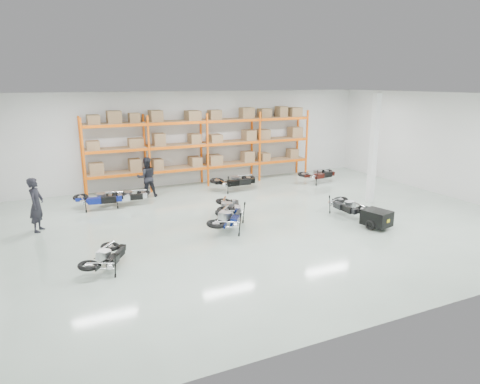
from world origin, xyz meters
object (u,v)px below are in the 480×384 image
moto_back_b (127,193)px  moto_back_a (100,195)px  moto_back_c (235,178)px  person_back (147,177)px  moto_silver_left (230,205)px  moto_touring_right (347,203)px  trailer (377,218)px  moto_blue_centre (228,214)px  moto_back_d (318,172)px  moto_black_far_left (106,253)px  person_left (36,205)px

moto_back_b → moto_back_a: bearing=99.8°
moto_back_c → person_back: bearing=84.3°
moto_silver_left → moto_back_b: 4.66m
moto_touring_right → trailer: bearing=-87.2°
trailer → moto_back_b: size_ratio=0.97×
moto_blue_centre → moto_back_d: size_ratio=1.03×
person_back → moto_black_far_left: bearing=72.1°
moto_touring_right → moto_back_c: bearing=116.0°
moto_black_far_left → person_back: (2.73, 7.05, 0.40)m
moto_touring_right → moto_back_b: moto_touring_right is taller
moto_back_a → moto_back_c: 6.11m
person_left → moto_black_far_left: bearing=-137.4°
moto_silver_left → person_back: 4.86m
moto_silver_left → person_left: bearing=9.1°
moto_blue_centre → trailer: size_ratio=1.19×
moto_back_c → moto_touring_right: bearing=-154.5°
moto_black_far_left → moto_silver_left: bearing=-118.4°
moto_back_d → person_left: 12.98m
moto_back_c → person_left: 8.66m
person_back → moto_back_d: bearing=177.4°
moto_silver_left → moto_black_far_left: bearing=51.7°
moto_back_b → person_left: bearing=125.3°
moto_touring_right → moto_back_c: moto_back_c is taller
trailer → moto_back_d: size_ratio=0.87×
moto_black_far_left → moto_touring_right: 9.04m
moto_black_far_left → moto_back_a: bearing=-63.1°
moto_back_b → person_back: bearing=-44.3°
moto_back_d → person_back: bearing=78.8°
moto_silver_left → moto_back_a: moto_silver_left is taller
moto_silver_left → moto_back_b: bearing=-26.4°
moto_blue_centre → moto_black_far_left: (-4.20, -1.55, -0.09)m
trailer → moto_back_c: moto_back_c is taller
moto_back_b → moto_touring_right: bearing=-119.8°
moto_touring_right → moto_back_b: size_ratio=1.04×
moto_back_c → person_left: (-8.34, -2.31, 0.35)m
moto_blue_centre → moto_back_a: moto_blue_centre is taller
moto_back_a → moto_touring_right: bearing=-108.8°
trailer → moto_back_d: 6.98m
moto_touring_right → person_left: person_left is taller
moto_black_far_left → moto_back_a: size_ratio=0.87×
person_back → moto_back_b: bearing=44.1°
trailer → moto_touring_right: bearing=75.6°
moto_back_a → moto_back_c: (6.09, 0.43, 0.03)m
moto_black_far_left → moto_back_c: bearing=-103.4°
moto_touring_right → moto_back_d: 5.49m
moto_touring_right → moto_back_a: 9.69m
moto_black_far_left → moto_back_b: size_ratio=0.98×
moto_black_far_left → moto_back_c: size_ratio=0.82×
trailer → moto_back_b: (-7.26, 6.59, 0.12)m
trailer → moto_back_d: bearing=57.3°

